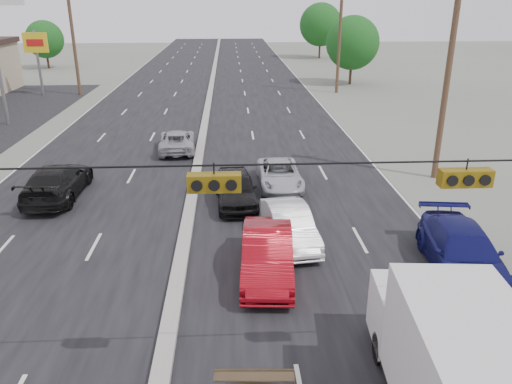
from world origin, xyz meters
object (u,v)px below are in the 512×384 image
oncoming_near (57,182)px  oncoming_far (177,141)px  pole_sign_far (36,48)px  queue_car_b (290,226)px  box_truck (455,370)px  utility_pole_right_b (447,79)px  utility_pole_left_c (73,40)px  utility_pole_right_c (339,39)px  queue_car_a (236,188)px  red_sedan (267,254)px  queue_car_c (280,175)px  tree_right_far (321,25)px  tree_right_mid (352,43)px  queue_car_d (463,252)px  tree_left_far (45,39)px

oncoming_near → oncoming_far: oncoming_near is taller
pole_sign_far → queue_car_b: 37.95m
box_truck → utility_pole_right_b: bearing=74.0°
utility_pole_left_c → utility_pole_right_c: bearing=0.0°
utility_pole_right_c → box_truck: bearing=-98.5°
utility_pole_left_c → utility_pole_right_b: 35.36m
utility_pole_left_c → queue_car_a: 31.91m
red_sedan → queue_car_b: size_ratio=1.10×
queue_car_a → queue_car_c: queue_car_a is taller
pole_sign_far → queue_car_a: 33.57m
utility_pole_right_b → tree_right_far: size_ratio=1.23×
tree_right_mid → queue_car_d: size_ratio=1.32×
tree_left_far → queue_car_d: size_ratio=1.13×
pole_sign_far → tree_right_far: (32.00, 30.00, 0.55)m
tree_right_mid → red_sedan: 41.33m
pole_sign_far → oncoming_near: pole_sign_far is taller
utility_pole_right_b → red_sedan: 14.04m
utility_pole_right_c → queue_car_a: size_ratio=2.27×
queue_car_a → queue_car_d: 9.99m
pole_sign_far → utility_pole_left_c: bearing=0.0°
oncoming_near → pole_sign_far: bearing=-69.9°
tree_left_far → queue_car_c: bearing=-60.3°
red_sedan → tree_right_far: bearing=82.8°
utility_pole_right_c → pole_sign_far: 28.51m
utility_pole_right_b → tree_right_far: bearing=86.4°
queue_car_b → utility_pole_right_c: bearing=67.7°
utility_pole_right_c → tree_left_far: size_ratio=1.63×
box_truck → queue_car_a: box_truck is taller
box_truck → tree_left_far: bearing=119.7°
queue_car_a → queue_car_d: queue_car_d is taller
queue_car_b → oncoming_near: bearing=145.7°
utility_pole_left_c → oncoming_near: size_ratio=1.84×
utility_pole_left_c → queue_car_b: size_ratio=2.33×
utility_pole_right_b → box_truck: (-6.15, -16.16, -3.44)m
utility_pole_right_c → oncoming_near: 33.00m
pole_sign_far → tree_right_far: tree_right_far is taller
pole_sign_far → oncoming_far: 24.57m
utility_pole_left_c → tree_right_mid: bearing=10.3°
queue_car_c → pole_sign_far: bearing=127.3°
utility_pole_left_c → oncoming_far: utility_pole_left_c is taller
utility_pole_right_c → queue_car_c: utility_pole_right_c is taller
utility_pole_right_b → queue_car_d: bearing=-106.8°
queue_car_a → queue_car_b: bearing=-67.2°
pole_sign_far → tree_right_mid: (31.00, 5.00, -0.07)m
utility_pole_right_b → oncoming_far: bearing=158.1°
pole_sign_far → box_truck: size_ratio=0.92×
red_sedan → queue_car_d: 6.60m
oncoming_far → queue_car_a: bearing=107.7°
tree_right_far → oncoming_near: (-22.27, -56.80, -4.17)m
tree_left_far → pole_sign_far: bearing=-73.3°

